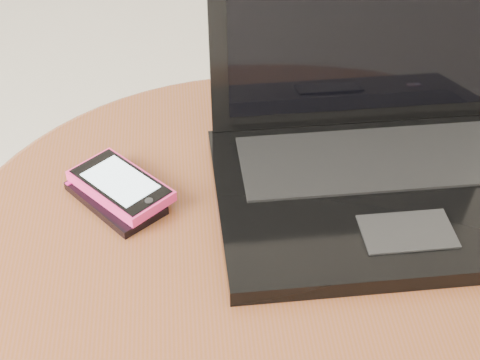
{
  "coord_description": "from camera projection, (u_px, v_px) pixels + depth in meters",
  "views": [
    {
      "loc": [
        -0.16,
        -0.43,
        1.06
      ],
      "look_at": [
        -0.11,
        0.13,
        0.59
      ],
      "focal_mm": 55.78,
      "sensor_mm": 36.0,
      "label": 1
    }
  ],
  "objects": [
    {
      "name": "table",
      "position": [
        266.0,
        321.0,
        0.82
      ],
      "size": [
        0.67,
        0.67,
        0.53
      ],
      "color": "#4F2A18",
      "rests_on": "ground"
    },
    {
      "name": "laptop",
      "position": [
        382.0,
        146.0,
        0.8
      ],
      "size": [
        0.37,
        0.3,
        0.24
      ],
      "color": "black",
      "rests_on": "table"
    },
    {
      "name": "phone_black",
      "position": [
        115.0,
        198.0,
        0.8
      ],
      "size": [
        0.11,
        0.12,
        0.01
      ],
      "color": "black",
      "rests_on": "table"
    },
    {
      "name": "phone_pink",
      "position": [
        121.0,
        185.0,
        0.8
      ],
      "size": [
        0.12,
        0.12,
        0.01
      ],
      "color": "#F12E7A",
      "rests_on": "phone_black"
    }
  ]
}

